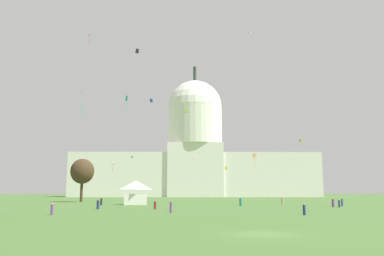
# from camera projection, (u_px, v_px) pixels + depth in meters

# --- Properties ---
(ground_plane) EXTENTS (800.00, 800.00, 0.00)m
(ground_plane) POSITION_uv_depth(u_px,v_px,m) (263.00, 234.00, 28.02)
(ground_plane) COLOR #42662D
(capitol_building) EXTENTS (131.39, 29.99, 72.59)m
(capitol_building) POSITION_uv_depth(u_px,v_px,m) (195.00, 155.00, 218.58)
(capitol_building) COLOR silver
(capitol_building) RESTS_ON ground_plane
(event_tent) EXTENTS (5.74, 4.99, 5.33)m
(event_tent) POSITION_uv_depth(u_px,v_px,m) (136.00, 192.00, 89.49)
(event_tent) COLOR white
(event_tent) RESTS_ON ground_plane
(tree_west_far) EXTENTS (8.00, 7.57, 12.14)m
(tree_west_far) POSITION_uv_depth(u_px,v_px,m) (82.00, 171.00, 113.63)
(tree_west_far) COLOR #42301E
(tree_west_far) RESTS_ON ground_plane
(person_purple_near_tree_west) EXTENTS (0.64, 0.64, 1.69)m
(person_purple_near_tree_west) POSITION_uv_depth(u_px,v_px,m) (333.00, 203.00, 75.66)
(person_purple_near_tree_west) COLOR #703D93
(person_purple_near_tree_west) RESTS_ON ground_plane
(person_purple_mid_center) EXTENTS (0.44, 0.44, 1.50)m
(person_purple_mid_center) POSITION_uv_depth(u_px,v_px,m) (52.00, 209.00, 50.92)
(person_purple_mid_center) COLOR #703D93
(person_purple_mid_center) RESTS_ON ground_plane
(person_black_back_center) EXTENTS (0.38, 0.38, 1.67)m
(person_black_back_center) POSITION_uv_depth(u_px,v_px,m) (101.00, 202.00, 85.64)
(person_black_back_center) COLOR black
(person_black_back_center) RESTS_ON ground_plane
(person_tan_aisle_center) EXTENTS (0.66, 0.66, 1.70)m
(person_tan_aisle_center) POSITION_uv_depth(u_px,v_px,m) (283.00, 201.00, 87.53)
(person_tan_aisle_center) COLOR tan
(person_tan_aisle_center) RESTS_ON ground_plane
(person_navy_deep_crowd) EXTENTS (0.64, 0.64, 1.64)m
(person_navy_deep_crowd) POSITION_uv_depth(u_px,v_px,m) (98.00, 205.00, 67.08)
(person_navy_deep_crowd) COLOR navy
(person_navy_deep_crowd) RESTS_ON ground_plane
(person_purple_front_left) EXTENTS (0.34, 0.34, 1.63)m
(person_purple_front_left) POSITION_uv_depth(u_px,v_px,m) (171.00, 207.00, 55.84)
(person_purple_front_left) COLOR #703D93
(person_purple_front_left) RESTS_ON ground_plane
(person_navy_front_right) EXTENTS (0.36, 0.36, 1.49)m
(person_navy_front_right) POSITION_uv_depth(u_px,v_px,m) (304.00, 210.00, 50.26)
(person_navy_front_right) COLOR navy
(person_navy_front_right) RESTS_ON ground_plane
(person_denim_near_tent) EXTENTS (0.63, 0.63, 1.63)m
(person_denim_near_tent) POSITION_uv_depth(u_px,v_px,m) (342.00, 202.00, 80.37)
(person_denim_near_tent) COLOR #3D5684
(person_denim_near_tent) RESTS_ON ground_plane
(person_navy_back_left) EXTENTS (0.36, 0.36, 1.57)m
(person_navy_back_left) POSITION_uv_depth(u_px,v_px,m) (339.00, 203.00, 74.30)
(person_navy_back_left) COLOR navy
(person_navy_back_left) RESTS_ON ground_plane
(person_teal_edge_east) EXTENTS (0.56, 0.56, 1.69)m
(person_teal_edge_east) POSITION_uv_depth(u_px,v_px,m) (241.00, 202.00, 81.37)
(person_teal_edge_east) COLOR #1E757A
(person_teal_edge_east) RESTS_ON ground_plane
(person_maroon_back_right) EXTENTS (0.43, 0.43, 1.46)m
(person_maroon_back_right) POSITION_uv_depth(u_px,v_px,m) (155.00, 205.00, 66.85)
(person_maroon_back_right) COLOR maroon
(person_maroon_back_right) RESTS_ON ground_plane
(kite_red_low) EXTENTS (0.89, 1.35, 2.97)m
(kite_red_low) POSITION_uv_depth(u_px,v_px,m) (201.00, 154.00, 144.66)
(kite_red_low) COLOR red
(kite_turquoise_mid) EXTENTS (0.69, 0.99, 3.09)m
(kite_turquoise_mid) POSITION_uv_depth(u_px,v_px,m) (127.00, 99.00, 95.72)
(kite_turquoise_mid) COLOR teal
(kite_orange_low) EXTENTS (1.05, 1.01, 4.46)m
(kite_orange_low) POSITION_uv_depth(u_px,v_px,m) (255.00, 155.00, 121.25)
(kite_orange_low) COLOR orange
(kite_magenta_low) EXTENTS (1.48, 0.98, 2.97)m
(kite_magenta_low) POSITION_uv_depth(u_px,v_px,m) (112.00, 166.00, 163.62)
(kite_magenta_low) COLOR #D1339E
(kite_cyan_mid) EXTENTS (1.06, 1.11, 3.50)m
(kite_cyan_mid) POSITION_uv_depth(u_px,v_px,m) (132.00, 157.00, 192.06)
(kite_cyan_mid) COLOR #33BCDB
(kite_gold_low) EXTENTS (1.15, 1.14, 0.98)m
(kite_gold_low) POSITION_uv_depth(u_px,v_px,m) (301.00, 141.00, 112.80)
(kite_gold_low) COLOR gold
(kite_white_high) EXTENTS (0.88, 0.87, 0.72)m
(kite_white_high) POSITION_uv_depth(u_px,v_px,m) (249.00, 33.00, 144.87)
(kite_white_high) COLOR white
(kite_black_high) EXTENTS (1.11, 0.77, 1.48)m
(kite_black_high) POSITION_uv_depth(u_px,v_px,m) (137.00, 51.00, 123.85)
(kite_black_high) COLOR black
(kite_lime_mid) EXTENTS (1.22, 1.12, 1.56)m
(kite_lime_mid) POSITION_uv_depth(u_px,v_px,m) (186.00, 111.00, 153.09)
(kite_lime_mid) COLOR #8CD133
(kite_violet_mid) EXTENTS (1.20, 1.27, 3.96)m
(kite_violet_mid) POSITION_uv_depth(u_px,v_px,m) (84.00, 98.00, 67.04)
(kite_violet_mid) COLOR purple
(kite_yellow_low) EXTENTS (0.96, 1.02, 3.01)m
(kite_yellow_low) POSITION_uv_depth(u_px,v_px,m) (226.00, 168.00, 157.31)
(kite_yellow_low) COLOR yellow
(kite_red_high) EXTENTS (1.44, 1.61, 2.32)m
(kite_red_high) POSITION_uv_depth(u_px,v_px,m) (88.00, 36.00, 116.89)
(kite_red_high) COLOR red
(kite_blue_mid) EXTENTS (0.96, 0.76, 1.09)m
(kite_blue_mid) POSITION_uv_depth(u_px,v_px,m) (151.00, 101.00, 119.60)
(kite_blue_mid) COLOR blue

